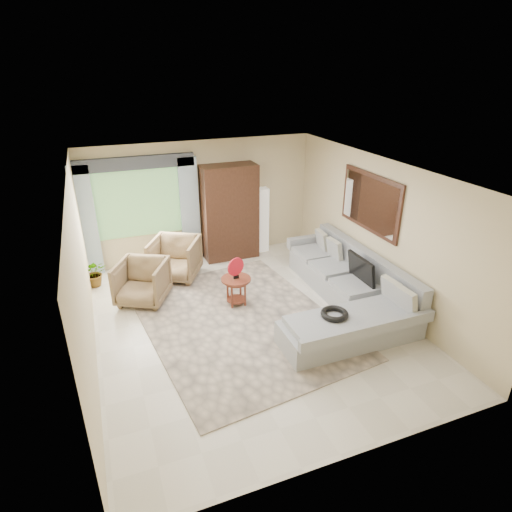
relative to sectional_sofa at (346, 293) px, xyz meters
name	(u,v)px	position (x,y,z in m)	size (l,w,h in m)	color
ground	(250,322)	(-1.78, 0.18, -0.28)	(6.00, 6.00, 0.00)	silver
area_rug	(240,321)	(-1.95, 0.23, -0.27)	(3.00, 4.00, 0.02)	#BEAB96
sectional_sofa	(346,293)	(0.00, 0.00, 0.00)	(2.30, 3.46, 0.90)	#999CA1
tv_screen	(361,269)	(0.27, 0.00, 0.44)	(0.06, 0.74, 0.48)	black
garden_hose	(334,314)	(-0.78, -0.87, 0.26)	(0.43, 0.43, 0.09)	black
coffee_table	(236,291)	(-1.81, 0.81, 0.00)	(0.54, 0.54, 0.54)	#542616
red_disc	(236,267)	(-1.81, 0.81, 0.48)	(0.34, 0.34, 0.03)	red
armchair_left	(142,282)	(-3.38, 1.55, 0.12)	(0.85, 0.88, 0.80)	brown
armchair_right	(175,259)	(-2.62, 2.29, 0.14)	(0.91, 0.93, 0.85)	#957651
potted_plant	(95,273)	(-4.18, 2.52, -0.01)	(0.49, 0.43, 0.55)	#999999
armoire	(230,212)	(-1.23, 2.90, 0.77)	(1.20, 0.55, 2.10)	black
floor_lamp	(262,220)	(-0.43, 2.96, 0.47)	(0.24, 0.24, 1.50)	silver
window	(138,203)	(-3.13, 3.15, 1.12)	(1.80, 0.04, 1.40)	#669E59
curtain_left	(86,222)	(-4.18, 3.06, 0.87)	(0.40, 0.08, 2.30)	#9EB7CC
curtain_right	(190,210)	(-2.08, 3.06, 0.87)	(0.40, 0.08, 2.30)	#9EB7CC
valance	(134,163)	(-3.13, 3.08, 1.97)	(2.40, 0.12, 0.26)	#1E232D
wall_mirror	(370,202)	(0.68, 0.53, 1.47)	(0.05, 1.70, 1.05)	black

